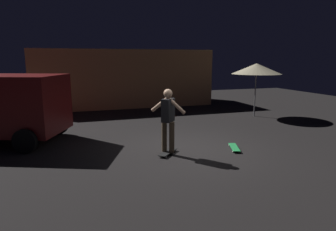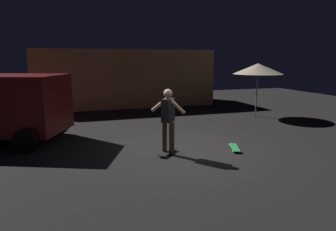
{
  "view_description": "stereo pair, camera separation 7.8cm",
  "coord_description": "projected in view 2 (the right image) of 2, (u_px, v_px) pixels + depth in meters",
  "views": [
    {
      "loc": [
        -3.02,
        -7.44,
        2.5
      ],
      "look_at": [
        -0.66,
        -0.27,
        1.05
      ],
      "focal_mm": 31.7,
      "sensor_mm": 36.0,
      "label": 1
    },
    {
      "loc": [
        -2.95,
        -7.47,
        2.5
      ],
      "look_at": [
        -0.66,
        -0.27,
        1.05
      ],
      "focal_mm": 31.7,
      "sensor_mm": 36.0,
      "label": 2
    }
  ],
  "objects": [
    {
      "name": "skateboard_ridden",
      "position": [
        168.0,
        152.0,
        7.87
      ],
      "size": [
        0.68,
        0.7,
        0.07
      ],
      "color": "black",
      "rests_on": "ground_plane"
    },
    {
      "name": "skater",
      "position": [
        168.0,
        116.0,
        7.69
      ],
      "size": [
        0.77,
        0.75,
        1.67
      ],
      "color": "brown",
      "rests_on": "skateboard_ridden"
    },
    {
      "name": "patio_umbrella",
      "position": [
        258.0,
        69.0,
        12.66
      ],
      "size": [
        2.1,
        2.1,
        2.3
      ],
      "color": "slate",
      "rests_on": "ground_plane"
    },
    {
      "name": "low_building",
      "position": [
        124.0,
        77.0,
        16.33
      ],
      "size": [
        9.15,
        3.54,
        2.96
      ],
      "color": "tan",
      "rests_on": "ground_plane"
    },
    {
      "name": "skateboard_spare",
      "position": [
        235.0,
        148.0,
        8.28
      ],
      "size": [
        0.46,
        0.8,
        0.07
      ],
      "color": "green",
      "rests_on": "ground_plane"
    },
    {
      "name": "ground_plane",
      "position": [
        187.0,
        149.0,
        8.34
      ],
      "size": [
        28.0,
        28.0,
        0.0
      ],
      "primitive_type": "plane",
      "color": "black"
    }
  ]
}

